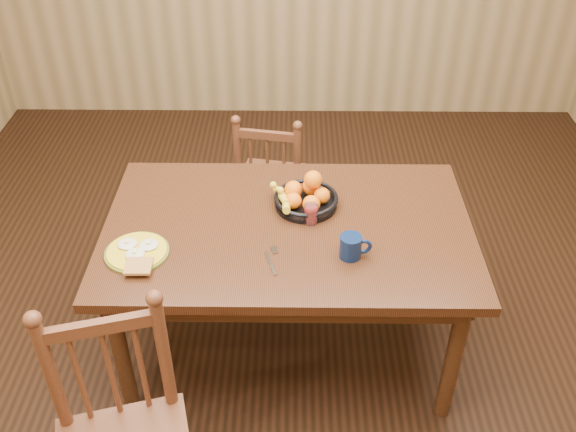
{
  "coord_description": "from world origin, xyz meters",
  "views": [
    {
      "loc": [
        0.02,
        -2.2,
        2.45
      ],
      "look_at": [
        0.0,
        0.0,
        0.8
      ],
      "focal_mm": 40.0,
      "sensor_mm": 36.0,
      "label": 1
    }
  ],
  "objects_px": {
    "breakfast_plate": "(137,252)",
    "coffee_mug": "(352,246)",
    "dining_table": "(288,240)",
    "chair_far": "(273,182)",
    "fruit_bowl": "(305,197)"
  },
  "relations": [
    {
      "from": "coffee_mug",
      "to": "dining_table",
      "type": "bearing_deg",
      "value": 141.89
    },
    {
      "from": "dining_table",
      "to": "fruit_bowl",
      "type": "height_order",
      "value": "fruit_bowl"
    },
    {
      "from": "chair_far",
      "to": "fruit_bowl",
      "type": "distance_m",
      "value": 0.79
    },
    {
      "from": "dining_table",
      "to": "fruit_bowl",
      "type": "distance_m",
      "value": 0.21
    },
    {
      "from": "fruit_bowl",
      "to": "chair_far",
      "type": "bearing_deg",
      "value": 104.12
    },
    {
      "from": "dining_table",
      "to": "chair_far",
      "type": "bearing_deg",
      "value": 96.59
    },
    {
      "from": "dining_table",
      "to": "fruit_bowl",
      "type": "xyz_separation_m",
      "value": [
        0.08,
        0.15,
        0.13
      ]
    },
    {
      "from": "chair_far",
      "to": "dining_table",
      "type": "bearing_deg",
      "value": 106.41
    },
    {
      "from": "dining_table",
      "to": "coffee_mug",
      "type": "relative_size",
      "value": 11.96
    },
    {
      "from": "dining_table",
      "to": "coffee_mug",
      "type": "distance_m",
      "value": 0.36
    },
    {
      "from": "coffee_mug",
      "to": "fruit_bowl",
      "type": "relative_size",
      "value": 0.41
    },
    {
      "from": "fruit_bowl",
      "to": "breakfast_plate",
      "type": "bearing_deg",
      "value": -153.09
    },
    {
      "from": "coffee_mug",
      "to": "chair_far",
      "type": "bearing_deg",
      "value": 109.05
    },
    {
      "from": "breakfast_plate",
      "to": "coffee_mug",
      "type": "height_order",
      "value": "coffee_mug"
    },
    {
      "from": "chair_far",
      "to": "breakfast_plate",
      "type": "bearing_deg",
      "value": 73.01
    }
  ]
}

